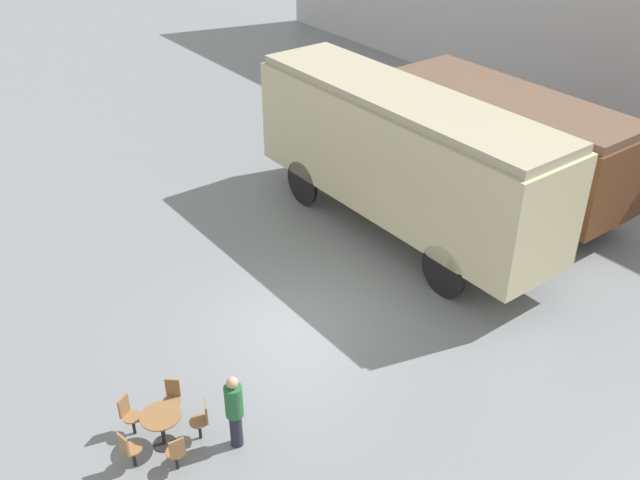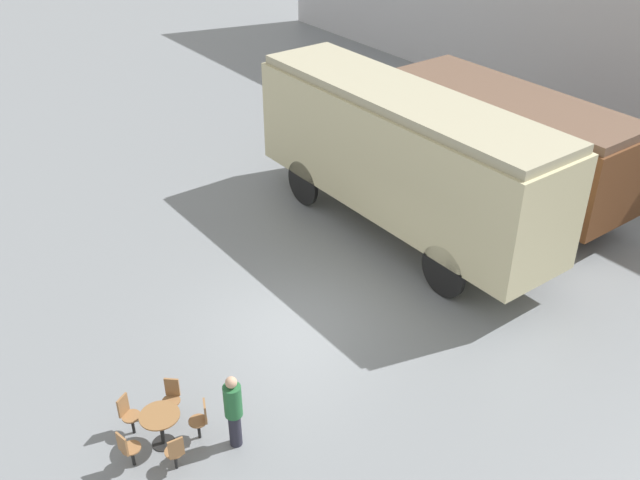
# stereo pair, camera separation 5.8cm
# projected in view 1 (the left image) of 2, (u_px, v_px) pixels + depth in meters

# --- Properties ---
(ground_plane) EXTENTS (80.00, 80.00, 0.00)m
(ground_plane) POSITION_uv_depth(u_px,v_px,m) (302.00, 323.00, 16.67)
(ground_plane) COLOR gray
(passenger_coach_wooden) EXTENTS (7.68, 2.54, 3.32)m
(passenger_coach_wooden) POSITION_uv_depth(u_px,v_px,m) (507.00, 138.00, 20.92)
(passenger_coach_wooden) COLOR brown
(passenger_coach_wooden) RESTS_ON ground_plane
(passenger_coach_vintage) EXTENTS (9.75, 2.45, 4.09)m
(passenger_coach_vintage) POSITION_uv_depth(u_px,v_px,m) (401.00, 152.00, 18.93)
(passenger_coach_vintage) COLOR beige
(passenger_coach_vintage) RESTS_ON ground_plane
(cafe_table_near) EXTENTS (0.76, 0.76, 0.75)m
(cafe_table_near) POSITION_uv_depth(u_px,v_px,m) (161.00, 423.00, 13.24)
(cafe_table_near) COLOR black
(cafe_table_near) RESTS_ON ground_plane
(cafe_chair_0) EXTENTS (0.38, 0.40, 0.87)m
(cafe_chair_0) POSITION_uv_depth(u_px,v_px,m) (202.00, 418.00, 13.41)
(cafe_chair_0) COLOR black
(cafe_chair_0) RESTS_ON ground_plane
(cafe_chair_1) EXTENTS (0.40, 0.40, 0.87)m
(cafe_chair_1) POSITION_uv_depth(u_px,v_px,m) (173.00, 396.00, 13.91)
(cafe_chair_1) COLOR black
(cafe_chair_1) RESTS_ON ground_plane
(cafe_chair_2) EXTENTS (0.40, 0.39, 0.87)m
(cafe_chair_2) POSITION_uv_depth(u_px,v_px,m) (128.00, 413.00, 13.52)
(cafe_chair_2) COLOR black
(cafe_chair_2) RESTS_ON ground_plane
(cafe_chair_3) EXTENTS (0.36, 0.38, 0.87)m
(cafe_chair_3) POSITION_uv_depth(u_px,v_px,m) (128.00, 448.00, 12.79)
(cafe_chair_3) COLOR black
(cafe_chair_3) RESTS_ON ground_plane
(cafe_chair_4) EXTENTS (0.37, 0.36, 0.87)m
(cafe_chair_4) POSITION_uv_depth(u_px,v_px,m) (176.00, 452.00, 12.72)
(cafe_chair_4) COLOR black
(cafe_chair_4) RESTS_ON ground_plane
(visitor_person) EXTENTS (0.34, 0.34, 1.66)m
(visitor_person) POSITION_uv_depth(u_px,v_px,m) (234.00, 409.00, 13.07)
(visitor_person) COLOR #262633
(visitor_person) RESTS_ON ground_plane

